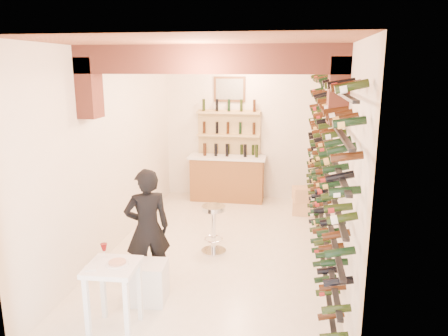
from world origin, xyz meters
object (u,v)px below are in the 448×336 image
object	(u,v)px
white_stool	(150,282)
crate_lower	(304,207)
wine_rack	(320,160)
back_counter	(227,177)
person	(147,229)
tasting_table	(113,277)
chrome_barstool	(213,226)

from	to	relation	value
white_stool	crate_lower	distance (m)	4.19
wine_rack	white_stool	distance (m)	3.06
back_counter	white_stool	distance (m)	4.41
back_counter	person	xyz separation A→B (m)	(-0.47, -3.99, 0.29)
back_counter	person	world-z (taller)	person
tasting_table	white_stool	distance (m)	0.78
back_counter	tasting_table	xyz separation A→B (m)	(-0.52, -5.03, 0.12)
wine_rack	chrome_barstool	bearing A→B (deg)	-174.77
wine_rack	back_counter	world-z (taller)	wine_rack
white_stool	back_counter	bearing A→B (deg)	85.72
person	chrome_barstool	world-z (taller)	person
wine_rack	back_counter	size ratio (longest dim) A/B	3.35
tasting_table	white_stool	world-z (taller)	tasting_table
crate_lower	chrome_barstool	bearing A→B (deg)	-125.84
white_stool	person	bearing A→B (deg)	110.24
white_stool	chrome_barstool	size ratio (longest dim) A/B	0.66
person	chrome_barstool	size ratio (longest dim) A/B	2.11
back_counter	crate_lower	xyz separation A→B (m)	(1.70, -0.72, -0.39)
wine_rack	crate_lower	size ratio (longest dim) A/B	11.79
back_counter	chrome_barstool	distance (m)	2.81
wine_rack	tasting_table	distance (m)	3.47
back_counter	wine_rack	bearing A→B (deg)	-55.34
tasting_table	crate_lower	size ratio (longest dim) A/B	2.01
back_counter	chrome_barstool	world-z (taller)	back_counter
wine_rack	person	size ratio (longest dim) A/B	3.45
tasting_table	person	xyz separation A→B (m)	(0.05, 1.04, 0.17)
chrome_barstool	crate_lower	bearing A→B (deg)	54.16
white_stool	wine_rack	bearing A→B (deg)	38.84
wine_rack	crate_lower	world-z (taller)	wine_rack
back_counter	tasting_table	size ratio (longest dim) A/B	1.75
back_counter	white_stool	bearing A→B (deg)	-94.28
chrome_barstool	person	bearing A→B (deg)	-119.42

